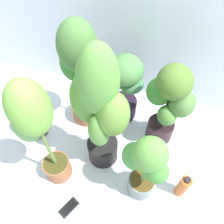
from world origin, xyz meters
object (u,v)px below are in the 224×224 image
object	(u,v)px
potted_plant_back_center	(124,84)
nutrient_bottle	(183,186)
potted_plant_front_left	(37,128)
cell_phone	(69,207)
potted_plant_back_left	(79,68)
potted_plant_back_right	(169,103)
floor_fan	(29,113)
potted_plant_front_right	(145,166)
potted_plant_center	(100,111)

from	to	relation	value
potted_plant_back_center	nutrient_bottle	world-z (taller)	potted_plant_back_center
potted_plant_front_left	cell_phone	bearing A→B (deg)	-50.24
potted_plant_back_left	potted_plant_back_center	size ratio (longest dim) A/B	1.49
potted_plant_back_left	potted_plant_back_right	xyz separation A→B (m)	(0.67, -0.04, -0.12)
potted_plant_back_left	floor_fan	xyz separation A→B (m)	(-0.34, -0.28, -0.31)
potted_plant_back_left	nutrient_bottle	bearing A→B (deg)	-27.62
potted_plant_back_left	potted_plant_front_left	size ratio (longest dim) A/B	0.97
potted_plant_front_right	potted_plant_back_right	distance (m)	0.49
potted_plant_front_right	potted_plant_back_center	bearing A→B (deg)	114.72
potted_plant_front_left	floor_fan	bearing A→B (deg)	138.56
floor_fan	potted_plant_back_center	bearing A→B (deg)	-126.73
cell_phone	floor_fan	bearing A→B (deg)	161.76
potted_plant_back_left	cell_phone	bearing A→B (deg)	-78.24
potted_plant_back_right	cell_phone	world-z (taller)	potted_plant_back_right
potted_plant_back_center	nutrient_bottle	size ratio (longest dim) A/B	2.60
potted_plant_center	cell_phone	bearing A→B (deg)	-103.95
potted_plant_front_left	floor_fan	world-z (taller)	potted_plant_front_left
potted_plant_back_left	potted_plant_front_left	xyz separation A→B (m)	(-0.02, -0.57, 0.03)
floor_fan	nutrient_bottle	world-z (taller)	floor_fan
potted_plant_front_right	potted_plant_back_right	xyz separation A→B (m)	(0.07, 0.48, 0.06)
nutrient_bottle	floor_fan	bearing A→B (deg)	171.62
potted_plant_front_left	potted_plant_front_right	bearing A→B (deg)	4.24
potted_plant_front_right	nutrient_bottle	distance (m)	0.40
potted_plant_front_left	potted_plant_back_left	bearing A→B (deg)	87.65
cell_phone	floor_fan	size ratio (longest dim) A/B	0.42
potted_plant_back_left	potted_plant_back_right	bearing A→B (deg)	-3.44
potted_plant_front_right	floor_fan	distance (m)	0.98
potted_plant_center	floor_fan	distance (m)	0.71
potted_plant_back_left	potted_plant_front_right	distance (m)	0.82
cell_phone	potted_plant_back_left	bearing A→B (deg)	128.55
potted_plant_back_center	floor_fan	distance (m)	0.78
cell_phone	nutrient_bottle	world-z (taller)	nutrient_bottle
potted_plant_back_right	floor_fan	size ratio (longest dim) A/B	1.99
potted_plant_front_left	nutrient_bottle	bearing A→B (deg)	6.27
potted_plant_front_right	floor_fan	world-z (taller)	potted_plant_front_right
potted_plant_center	potted_plant_back_right	xyz separation A→B (m)	(0.39, 0.31, -0.15)
potted_plant_center	cell_phone	size ratio (longest dim) A/B	6.68
potted_plant_back_center	cell_phone	world-z (taller)	potted_plant_back_center
potted_plant_back_left	nutrient_bottle	distance (m)	1.10
potted_plant_back_right	cell_phone	distance (m)	1.01
potted_plant_center	nutrient_bottle	size ratio (longest dim) A/B	4.37
potted_plant_front_right	floor_fan	bearing A→B (deg)	166.01
potted_plant_back_right	potted_plant_front_left	world-z (taller)	potted_plant_front_left
potted_plant_front_right	potted_plant_back_right	size ratio (longest dim) A/B	0.88
cell_phone	nutrient_bottle	distance (m)	0.80
potted_plant_back_left	potted_plant_center	size ratio (longest dim) A/B	0.88
potted_plant_center	potted_plant_front_right	world-z (taller)	potted_plant_center
potted_plant_front_right	potted_plant_front_left	xyz separation A→B (m)	(-0.63, -0.05, 0.21)
floor_fan	nutrient_bottle	xyz separation A→B (m)	(1.23, -0.18, -0.14)
potted_plant_front_left	cell_phone	xyz separation A→B (m)	(0.19, -0.23, -0.59)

